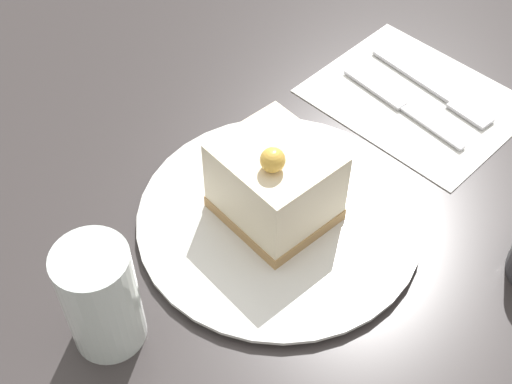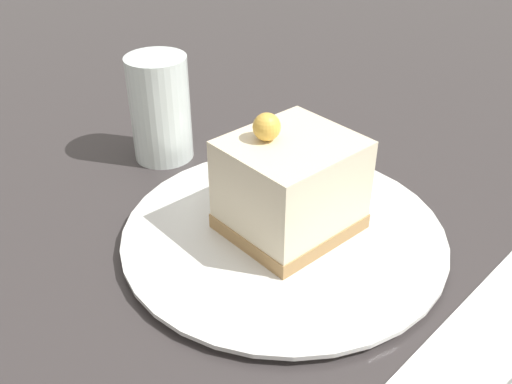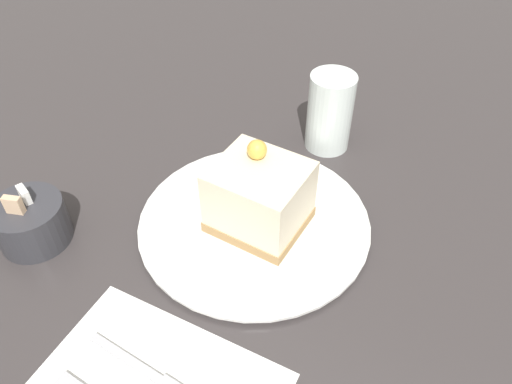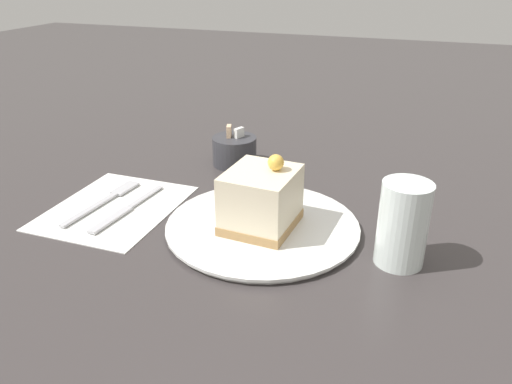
% 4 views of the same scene
% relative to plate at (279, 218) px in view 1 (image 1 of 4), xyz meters
% --- Properties ---
extents(ground_plane, '(4.00, 4.00, 0.00)m').
position_rel_plate_xyz_m(ground_plane, '(-0.01, -0.03, -0.01)').
color(ground_plane, '#383333').
extents(plate, '(0.28, 0.28, 0.01)m').
position_rel_plate_xyz_m(plate, '(0.00, 0.00, 0.00)').
color(plate, silver).
rests_on(plate, ground_plane).
extents(cake_slice, '(0.10, 0.11, 0.11)m').
position_rel_plate_xyz_m(cake_slice, '(0.00, -0.01, 0.05)').
color(cake_slice, '#AD8451').
rests_on(cake_slice, plate).
extents(napkin, '(0.18, 0.22, 0.00)m').
position_rel_plate_xyz_m(napkin, '(-0.24, -0.01, -0.00)').
color(napkin, white).
rests_on(napkin, ground_plane).
extents(fork, '(0.03, 0.17, 0.00)m').
position_rel_plate_xyz_m(fork, '(-0.27, 0.00, -0.00)').
color(fork, '#B2B2B7').
rests_on(fork, napkin).
extents(knife, '(0.03, 0.17, 0.00)m').
position_rel_plate_xyz_m(knife, '(-0.22, -0.03, -0.00)').
color(knife, '#B2B2B7').
rests_on(knife, napkin).
extents(drinking_glass, '(0.06, 0.06, 0.11)m').
position_rel_plate_xyz_m(drinking_glass, '(0.19, -0.02, 0.05)').
color(drinking_glass, silver).
rests_on(drinking_glass, ground_plane).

